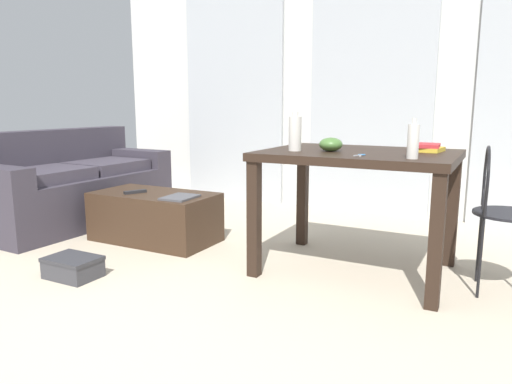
% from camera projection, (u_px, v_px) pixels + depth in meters
% --- Properties ---
extents(ground_plane, '(8.24, 8.24, 0.00)m').
position_uv_depth(ground_plane, '(278.00, 276.00, 2.98)').
color(ground_plane, beige).
extents(wall_back, '(5.90, 0.10, 2.56)m').
position_uv_depth(wall_back, '(373.00, 80.00, 4.59)').
color(wall_back, silver).
rests_on(wall_back, ground).
extents(curtains, '(4.19, 0.03, 2.34)m').
position_uv_depth(curtains, '(370.00, 92.00, 4.54)').
color(curtains, '#B2B7BC').
rests_on(curtains, ground).
extents(couch, '(0.86, 1.75, 0.83)m').
position_uv_depth(couch, '(71.00, 187.00, 4.30)').
color(couch, '#38333D').
rests_on(couch, ground).
extents(coffee_table, '(0.96, 0.51, 0.38)m').
position_uv_depth(coffee_table, '(155.00, 217.00, 3.73)').
color(coffee_table, '#382619').
rests_on(coffee_table, ground).
extents(craft_table, '(1.15, 0.88, 0.77)m').
position_uv_depth(craft_table, '(358.00, 169.00, 2.97)').
color(craft_table, black).
rests_on(craft_table, ground).
extents(wire_chair, '(0.39, 0.39, 0.83)m').
position_uv_depth(wire_chair, '(498.00, 202.00, 2.65)').
color(wire_chair, black).
rests_on(wire_chair, ground).
extents(bottle_near, '(0.06, 0.06, 0.21)m').
position_uv_depth(bottle_near, '(413.00, 141.00, 2.52)').
color(bottle_near, beige).
rests_on(bottle_near, craft_table).
extents(bottle_far, '(0.08, 0.08, 0.24)m').
position_uv_depth(bottle_far, '(295.00, 133.00, 2.95)').
color(bottle_far, beige).
rests_on(bottle_far, craft_table).
extents(bowl, '(0.14, 0.14, 0.08)m').
position_uv_depth(bowl, '(331.00, 144.00, 2.93)').
color(bowl, '#477033').
rests_on(bowl, craft_table).
extents(book_stack, '(0.21, 0.22, 0.05)m').
position_uv_depth(book_stack, '(425.00, 147.00, 2.94)').
color(book_stack, gold).
rests_on(book_stack, craft_table).
extents(scissors, '(0.05, 0.10, 0.00)m').
position_uv_depth(scissors, '(361.00, 155.00, 2.70)').
color(scissors, '#9EA0A5').
rests_on(scissors, craft_table).
extents(tv_remote_primary, '(0.11, 0.17, 0.02)m').
position_uv_depth(tv_remote_primary, '(135.00, 192.00, 3.68)').
color(tv_remote_primary, '#232326').
rests_on(tv_remote_primary, coffee_table).
extents(magazine, '(0.22, 0.27, 0.02)m').
position_uv_depth(magazine, '(180.00, 197.00, 3.48)').
color(magazine, '#4C4C51').
rests_on(magazine, coffee_table).
extents(shoebox, '(0.32, 0.23, 0.13)m').
position_uv_depth(shoebox, '(73.00, 267.00, 2.95)').
color(shoebox, '#38383D').
rests_on(shoebox, ground).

